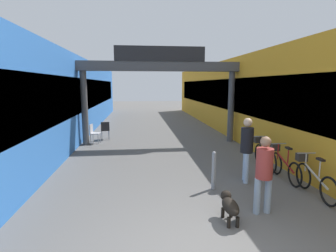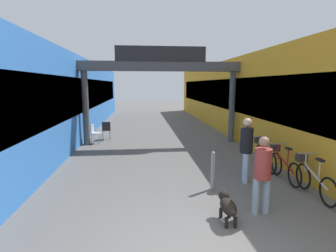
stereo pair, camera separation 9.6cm
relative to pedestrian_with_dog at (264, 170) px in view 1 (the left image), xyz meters
name	(u,v)px [view 1 (the left image)]	position (x,y,z in m)	size (l,w,h in m)	color
storefront_left	(60,98)	(-6.66, 9.51, 1.05)	(3.00, 26.00, 3.97)	blue
storefront_right	(245,97)	(3.53, 9.51, 1.05)	(3.00, 26.00, 3.97)	gold
arcade_sign_gateway	(160,75)	(-1.57, 6.95, 2.17)	(7.40, 0.47, 4.33)	#4C4C4F
pedestrian_with_dog	(264,170)	(0.00, 0.00, 0.00)	(0.39, 0.36, 1.64)	#8C9EB2
pedestrian_companion	(247,145)	(0.38, 1.78, 0.10)	(0.42, 0.42, 1.79)	#A5BFE0
dog_on_leash	(229,205)	(-0.80, -0.24, -0.60)	(0.30, 0.73, 0.53)	black
bicycle_silver_nearest	(313,177)	(1.66, 0.77, -0.50)	(0.46, 1.69, 0.98)	black
bicycle_red_second	(283,164)	(1.53, 1.88, -0.50)	(0.46, 1.69, 0.98)	black
bicycle_black_third	(264,154)	(1.50, 2.99, -0.50)	(0.46, 1.69, 0.98)	black
bollard_post_metal	(214,170)	(-0.66, 1.37, -0.43)	(0.10, 0.10, 1.00)	gray
cafe_chair_aluminium_nearer	(94,132)	(-4.61, 7.20, -0.40)	(0.45, 0.45, 0.89)	gray
cafe_chair_black_farther	(105,129)	(-4.18, 7.97, -0.40)	(0.46, 0.46, 0.89)	gray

